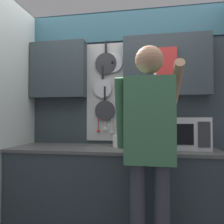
{
  "coord_description": "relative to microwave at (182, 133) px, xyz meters",
  "views": [
    {
      "loc": [
        0.39,
        -2.25,
        1.22
      ],
      "look_at": [
        -0.04,
        0.21,
        1.3
      ],
      "focal_mm": 35.0,
      "sensor_mm": 36.0,
      "label": 1
    }
  ],
  "objects": [
    {
      "name": "microwave",
      "position": [
        0.0,
        0.0,
        0.0
      ],
      "size": [
        0.49,
        0.38,
        0.31
      ],
      "color": "silver",
      "rests_on": "base_cabinet_counter"
    },
    {
      "name": "base_cabinet_counter",
      "position": [
        -0.7,
        -0.05,
        -0.62
      ],
      "size": [
        2.11,
        0.65,
        0.92
      ],
      "color": "#2D383D",
      "rests_on": "ground_plane"
    },
    {
      "name": "person",
      "position": [
        -0.32,
        -0.58,
        -0.0
      ],
      "size": [
        0.54,
        0.65,
        1.79
      ],
      "color": "#383842",
      "rests_on": "ground_plane"
    },
    {
      "name": "utensil_crock",
      "position": [
        -0.65,
        0.0,
        -0.07
      ],
      "size": [
        0.11,
        0.11,
        0.34
      ],
      "color": "white",
      "rests_on": "base_cabinet_counter"
    },
    {
      "name": "back_wall_unit",
      "position": [
        -0.69,
        0.24,
        0.44
      ],
      "size": [
        2.68,
        0.23,
        2.51
      ],
      "color": "#2D383D",
      "rests_on": "ground_plane"
    },
    {
      "name": "knife_block",
      "position": [
        -0.41,
        0.0,
        -0.05
      ],
      "size": [
        0.12,
        0.16,
        0.29
      ],
      "color": "brown",
      "rests_on": "base_cabinet_counter"
    }
  ]
}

